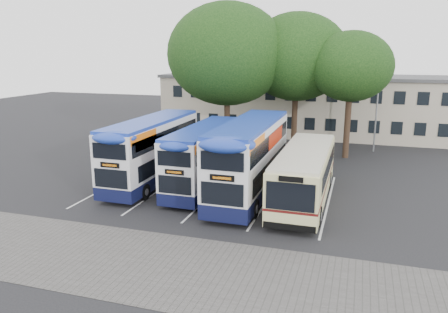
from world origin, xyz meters
TOP-DOWN VIEW (x-y plane):
  - ground at (0.00, 0.00)m, footprint 120.00×120.00m
  - paving_strip at (-2.00, -5.00)m, footprint 40.00×6.00m
  - bay_lines at (-3.75, 5.00)m, footprint 14.12×11.00m
  - depot_building at (0.00, 26.99)m, footprint 32.40×8.40m
  - lamp_post at (6.00, 19.97)m, footprint 0.25×1.05m
  - tree_left at (-6.46, 16.35)m, footprint 10.19×10.19m
  - tree_mid at (-0.90, 18.72)m, footprint 8.88×8.88m
  - tree_right at (3.72, 16.87)m, footprint 6.60×6.60m
  - bus_dd_left at (-8.39, 5.68)m, footprint 2.51×10.36m
  - bus_dd_mid at (-4.66, 5.65)m, footprint 2.33×9.63m
  - bus_dd_right at (-1.52, 4.99)m, footprint 2.67×11.00m
  - bus_single at (1.81, 4.91)m, footprint 2.70×10.59m

SIDE VIEW (x-z plane):
  - ground at x=0.00m, z-range 0.00..0.00m
  - paving_strip at x=-2.00m, z-range 0.00..0.01m
  - bay_lines at x=-3.75m, z-range 0.00..0.01m
  - bus_single at x=1.81m, z-range 0.21..3.37m
  - bus_dd_mid at x=-4.66m, z-range 0.20..4.21m
  - bus_dd_left at x=-8.39m, z-range 0.22..4.54m
  - bus_dd_right at x=-1.52m, z-range 0.23..4.82m
  - depot_building at x=0.00m, z-range 0.05..6.25m
  - lamp_post at x=6.00m, z-range 0.55..9.61m
  - tree_right at x=3.72m, z-range 2.31..12.59m
  - tree_mid at x=-0.90m, z-range 2.19..14.14m
  - tree_left at x=-6.46m, z-range 2.03..14.76m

